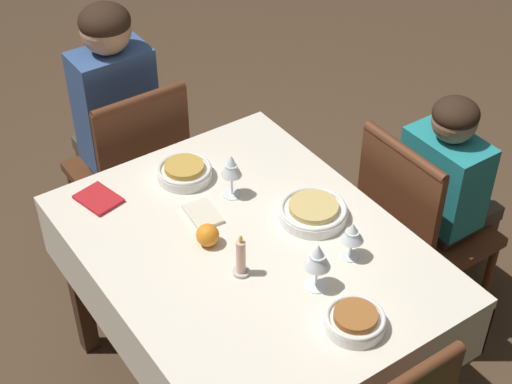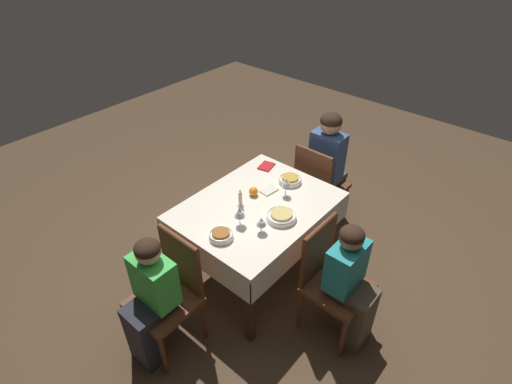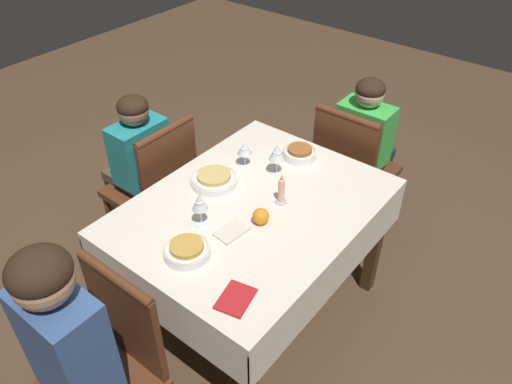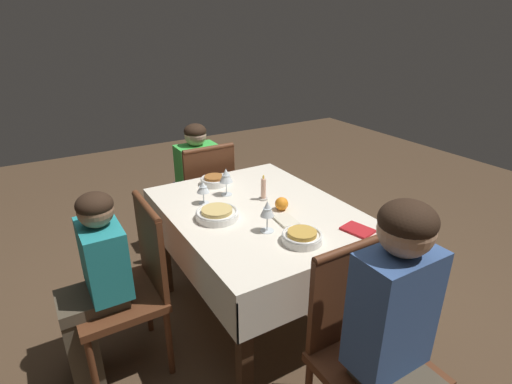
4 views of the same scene
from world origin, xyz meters
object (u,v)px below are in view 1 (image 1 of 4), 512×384
object	(u,v)px
dining_table	(249,267)
person_child_teal	(451,197)
wine_glass_west	(231,167)
wine_glass_east	(318,257)
chair_west	(134,169)
candle_centerpiece	(241,260)
wine_glass_north	(352,233)
bowl_north	(313,211)
orange_fruit	(208,235)
bowl_west	(184,171)
chair_north	(416,226)
bowl_east	(355,320)
person_adult_denim	(112,116)
napkin_red_folded	(99,199)
napkin_spare_side	(203,214)

from	to	relation	value
dining_table	person_child_teal	world-z (taller)	person_child_teal
dining_table	wine_glass_west	bearing A→B (deg)	158.35
person_child_teal	wine_glass_east	bearing A→B (deg)	104.88
chair_west	candle_centerpiece	xyz separation A→B (m)	(0.95, -0.11, 0.30)
wine_glass_north	candle_centerpiece	xyz separation A→B (m)	(-0.13, -0.32, -0.04)
dining_table	bowl_north	size ratio (longest dim) A/B	5.40
wine_glass_east	orange_fruit	xyz separation A→B (m)	(-0.34, -0.16, -0.08)
dining_table	bowl_north	xyz separation A→B (m)	(0.01, 0.25, 0.13)
bowl_west	wine_glass_west	distance (m)	0.21
chair_north	bowl_east	distance (m)	0.82
chair_north	candle_centerpiece	bearing A→B (deg)	93.43
person_adult_denim	wine_glass_west	size ratio (longest dim) A/B	7.20
chair_west	wine_glass_west	world-z (taller)	wine_glass_west
chair_west	bowl_north	size ratio (longest dim) A/B	4.03
chair_north	napkin_red_folded	distance (m)	1.16
napkin_red_folded	bowl_north	bearing A→B (deg)	48.27
wine_glass_east	candle_centerpiece	distance (m)	0.24
person_adult_denim	chair_west	bearing A→B (deg)	90.00
bowl_west	orange_fruit	xyz separation A→B (m)	(0.33, -0.11, 0.01)
wine_glass_east	person_child_teal	bearing A→B (deg)	104.88
candle_centerpiece	napkin_red_folded	distance (m)	0.59
person_child_teal	wine_glass_west	world-z (taller)	person_child_teal
dining_table	orange_fruit	world-z (taller)	orange_fruit
person_child_teal	orange_fruit	xyz separation A→B (m)	(-0.12, -0.99, 0.23)
wine_glass_west	wine_glass_east	size ratio (longest dim) A/B	0.98
bowl_east	wine_glass_west	bearing A→B (deg)	176.68
bowl_east	dining_table	bearing A→B (deg)	-173.09
person_adult_denim	bowl_west	size ratio (longest dim) A/B	6.15
person_child_teal	bowl_east	world-z (taller)	person_child_teal
wine_glass_west	chair_north	bearing A→B (deg)	65.80
bowl_east	wine_glass_east	distance (m)	0.21
person_adult_denim	bowl_west	world-z (taller)	person_adult_denim
bowl_west	napkin_spare_side	world-z (taller)	bowl_west
person_child_teal	wine_glass_north	world-z (taller)	person_child_teal
bowl_north	napkin_red_folded	size ratio (longest dim) A/B	1.34
dining_table	bowl_east	size ratio (longest dim) A/B	7.05
dining_table	napkin_spare_side	distance (m)	0.23
bowl_north	person_child_teal	bearing A→B (deg)	87.21
wine_glass_north	person_child_teal	bearing A→B (deg)	105.08
bowl_north	candle_centerpiece	size ratio (longest dim) A/B	1.47
bowl_west	candle_centerpiece	distance (m)	0.51
chair_north	wine_glass_north	world-z (taller)	chair_north
dining_table	napkin_spare_side	world-z (taller)	napkin_spare_side
bowl_east	candle_centerpiece	world-z (taller)	candle_centerpiece
bowl_west	orange_fruit	world-z (taller)	orange_fruit
chair_west	person_adult_denim	xyz separation A→B (m)	(-0.15, -0.00, 0.17)
bowl_north	candle_centerpiece	distance (m)	0.34
napkin_red_folded	candle_centerpiece	bearing A→B (deg)	19.88
wine_glass_west	person_child_teal	bearing A→B (deg)	70.47
chair_north	bowl_west	world-z (taller)	chair_north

